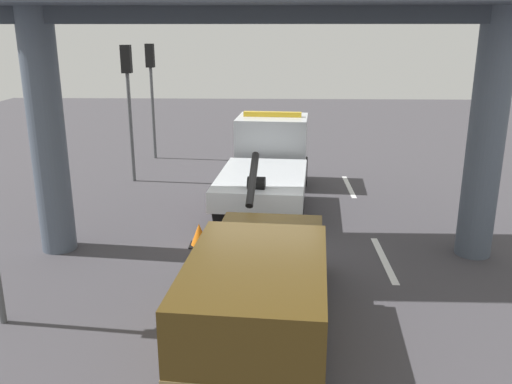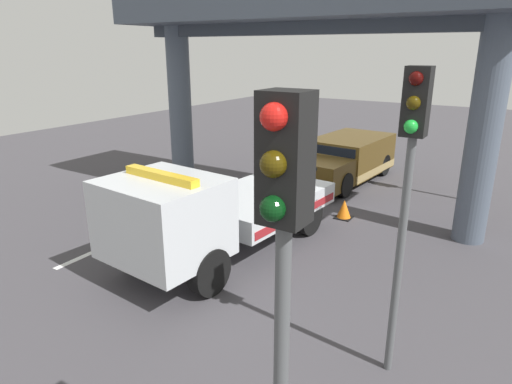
{
  "view_description": "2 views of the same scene",
  "coord_description": "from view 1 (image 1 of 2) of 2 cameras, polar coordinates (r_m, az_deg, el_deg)",
  "views": [
    {
      "loc": [
        -11.45,
        -0.19,
        5.05
      ],
      "look_at": [
        0.29,
        0.18,
        1.5
      ],
      "focal_mm": 37.7,
      "sensor_mm": 36.0,
      "label": 1
    },
    {
      "loc": [
        12.53,
        6.01,
        4.8
      ],
      "look_at": [
        2.18,
        -0.58,
        0.84
      ],
      "focal_mm": 31.24,
      "sensor_mm": 36.0,
      "label": 2
    }
  ],
  "objects": [
    {
      "name": "traffic_light_far",
      "position": [
        18.68,
        -13.42,
        11.09
      ],
      "size": [
        0.39,
        0.32,
        4.59
      ],
      "color": "#515456",
      "rests_on": "ground"
    },
    {
      "name": "lane_stripe_mid",
      "position": [
        12.78,
        13.42,
        -6.96
      ],
      "size": [
        2.6,
        0.16,
        0.01
      ],
      "primitive_type": "cube",
      "color": "silver",
      "rests_on": "ground"
    },
    {
      "name": "lane_stripe_east",
      "position": [
        18.35,
        9.83,
        0.58
      ],
      "size": [
        2.6,
        0.16,
        0.01
      ],
      "primitive_type": "cube",
      "color": "silver",
      "rests_on": "ground"
    },
    {
      "name": "overpass_structure",
      "position": [
        11.88,
        0.93,
        19.34
      ],
      "size": [
        3.6,
        11.84,
        6.56
      ],
      "color": "#4C5666",
      "rests_on": "ground"
    },
    {
      "name": "traffic_light_mid",
      "position": [
        22.07,
        -11.07,
        11.97
      ],
      "size": [
        0.39,
        0.32,
        4.55
      ],
      "color": "#515456",
      "rests_on": "ground"
    },
    {
      "name": "tow_truck_white",
      "position": [
        16.84,
        1.32,
        3.58
      ],
      "size": [
        7.33,
        2.87,
        2.46
      ],
      "color": "silver",
      "rests_on": "ground"
    },
    {
      "name": "towed_van_green",
      "position": [
        9.35,
        0.4,
        -10.39
      ],
      "size": [
        5.36,
        2.59,
        1.58
      ],
      "color": "#4C3814",
      "rests_on": "ground"
    },
    {
      "name": "ground_plane",
      "position": [
        12.54,
        0.77,
        -7.22
      ],
      "size": [
        60.0,
        40.0,
        0.1
      ],
      "primitive_type": "cube",
      "color": "#423F44"
    },
    {
      "name": "traffic_cone_orange",
      "position": [
        13.18,
        -6.05,
        -4.58
      ],
      "size": [
        0.48,
        0.48,
        0.57
      ],
      "color": "orange",
      "rests_on": "ground"
    }
  ]
}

